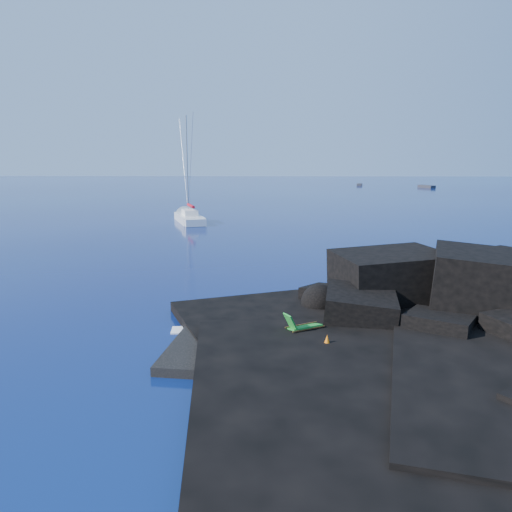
{
  "coord_description": "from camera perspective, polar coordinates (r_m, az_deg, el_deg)",
  "views": [
    {
      "loc": [
        4.13,
        -18.1,
        7.46
      ],
      "look_at": [
        3.26,
        9.8,
        2.0
      ],
      "focal_mm": 35.0,
      "sensor_mm": 36.0,
      "label": 1
    }
  ],
  "objects": [
    {
      "name": "distant_boat_b",
      "position": [
        138.58,
        18.9,
        7.39
      ],
      "size": [
        3.52,
        5.36,
        0.69
      ],
      "primitive_type": "cube",
      "rotation": [
        0.0,
        0.0,
        0.41
      ],
      "color": "#2B2B31",
      "rests_on": "ground"
    },
    {
      "name": "sunbather",
      "position": [
        20.93,
        2.48,
        -8.31
      ],
      "size": [
        1.7,
        0.68,
        0.22
      ],
      "primitive_type": null,
      "rotation": [
        0.0,
        0.0,
        -0.17
      ],
      "color": "tan",
      "rests_on": "towel"
    },
    {
      "name": "towel",
      "position": [
        20.97,
        2.48,
        -8.67
      ],
      "size": [
        2.29,
        1.36,
        0.06
      ],
      "primitive_type": "cube",
      "rotation": [
        0.0,
        0.0,
        -0.17
      ],
      "color": "silver",
      "rests_on": "beach"
    },
    {
      "name": "marker_cone",
      "position": [
        19.3,
        8.12,
        -9.73
      ],
      "size": [
        0.48,
        0.48,
        0.59
      ],
      "primitive_type": "cone",
      "rotation": [
        0.0,
        0.0,
        0.28
      ],
      "color": "orange",
      "rests_on": "beach"
    },
    {
      "name": "surf_foam",
      "position": [
        24.29,
        3.78,
        -6.84
      ],
      "size": [
        10.0,
        8.0,
        0.06
      ],
      "primitive_type": null,
      "color": "white",
      "rests_on": "ground"
    },
    {
      "name": "distant_boat_a",
      "position": [
        144.83,
        11.74,
        7.88
      ],
      "size": [
        2.29,
        4.55,
        0.58
      ],
      "primitive_type": "cube",
      "rotation": [
        0.0,
        0.0,
        -0.22
      ],
      "color": "#2A2A2F",
      "rests_on": "ground"
    },
    {
      "name": "deck_chair",
      "position": [
        20.65,
        5.63,
        -7.52
      ],
      "size": [
        1.73,
        1.39,
        1.09
      ],
      "primitive_type": null,
      "rotation": [
        0.0,
        0.0,
        0.52
      ],
      "color": "#1D8229",
      "rests_on": "beach"
    },
    {
      "name": "headland",
      "position": [
        24.07,
        23.55,
        -7.94
      ],
      "size": [
        24.0,
        24.0,
        3.6
      ],
      "primitive_type": null,
      "color": "black",
      "rests_on": "ground"
    },
    {
      "name": "ground",
      "position": [
        20.0,
        -10.46,
        -11.02
      ],
      "size": [
        400.0,
        400.0,
        0.0
      ],
      "primitive_type": "plane",
      "color": "#04073D",
      "rests_on": "ground"
    },
    {
      "name": "beach",
      "position": [
        20.04,
        2.77,
        -10.8
      ],
      "size": [
        9.08,
        6.86,
        0.7
      ],
      "primitive_type": "cube",
      "rotation": [
        0.0,
        0.0,
        -0.1
      ],
      "color": "black",
      "rests_on": "ground"
    },
    {
      "name": "sailboat",
      "position": [
        60.36,
        -7.63,
        3.87
      ],
      "size": [
        6.22,
        12.11,
        12.51
      ],
      "primitive_type": null,
      "rotation": [
        0.0,
        0.0,
        0.33
      ],
      "color": "white",
      "rests_on": "ground"
    }
  ]
}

